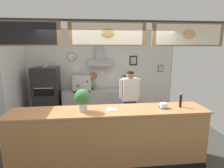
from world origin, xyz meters
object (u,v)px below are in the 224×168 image
pizza_oven (47,94)px  potted_sage (125,85)px  napkin_holder (163,106)px  pepper_grinder (181,100)px  basil_vase (83,99)px  condiment_plate (112,109)px  espresso_machine (82,83)px  shop_worker (130,100)px  potted_thyme (92,85)px

pizza_oven → potted_sage: size_ratio=7.48×
napkin_holder → pepper_grinder: size_ratio=0.54×
pizza_oven → potted_sage: (2.40, 0.09, 0.20)m
potted_sage → basil_vase: (-1.20, -2.48, 0.29)m
potted_sage → condiment_plate: 2.55m
espresso_machine → basil_vase: bearing=-86.7°
condiment_plate → pepper_grinder: 1.31m
pizza_oven → napkin_holder: bearing=-41.5°
napkin_holder → condiment_plate: 0.97m
napkin_holder → condiment_plate: napkin_holder is taller
basil_vase → pepper_grinder: basil_vase is taller
potted_sage → napkin_holder: 2.49m
pizza_oven → napkin_holder: pizza_oven is taller
shop_worker → pepper_grinder: size_ratio=5.95×
espresso_machine → napkin_holder: bearing=-56.6°
potted_thyme → napkin_holder: 2.86m
shop_worker → potted_thyme: 1.57m
espresso_machine → condiment_plate: (0.66, -2.46, -0.02)m
shop_worker → condiment_plate: shop_worker is taller
basil_vase → potted_thyme: bearing=86.6°
potted_sage → basil_vase: size_ratio=0.58×
condiment_plate → basil_vase: basil_vase is taller
napkin_holder → pepper_grinder: pepper_grinder is taller
shop_worker → basil_vase: 1.77m
espresso_machine → potted_sage: bearing=0.1°
potted_sage → pepper_grinder: 2.54m
pizza_oven → shop_worker: bearing=-25.1°
pizza_oven → espresso_machine: 1.10m
potted_thyme → pepper_grinder: size_ratio=0.99×
espresso_machine → napkin_holder: 2.96m
potted_thyme → shop_worker: bearing=-52.1°
napkin_holder → potted_sage: bearing=96.6°
shop_worker → basil_vase: size_ratio=4.07×
pizza_oven → espresso_machine: (1.06, 0.09, 0.29)m
shop_worker → condiment_plate: (-0.60, -1.28, 0.21)m
espresso_machine → potted_thyme: espresso_machine is taller
potted_thyme → napkin_holder: bearing=-62.3°
napkin_holder → condiment_plate: (-0.97, 0.01, -0.04)m
shop_worker → napkin_holder: 1.37m
shop_worker → condiment_plate: 1.43m
basil_vase → pepper_grinder: size_ratio=1.46×
pepper_grinder → basil_vase: bearing=-179.0°
pizza_oven → pepper_grinder: 3.86m
potted_thyme → basil_vase: 2.56m
napkin_holder → shop_worker: bearing=105.9°
napkin_holder → condiment_plate: bearing=179.3°
pizza_oven → condiment_plate: size_ratio=8.38×
pizza_oven → napkin_holder: 3.60m
pizza_oven → napkin_holder: (2.68, -2.38, 0.31)m
espresso_machine → potted_thyme: bearing=11.9°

